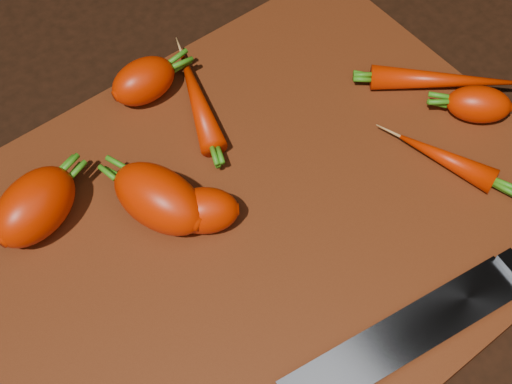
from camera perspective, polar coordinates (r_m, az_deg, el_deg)
ground at (r=0.62m, az=0.56°, el=-2.35°), size 2.00×2.00×0.01m
cutting_board at (r=0.62m, az=0.57°, el=-1.83°), size 0.50×0.40×0.01m
carrot_0 at (r=0.61m, az=-17.30°, el=-1.12°), size 0.09×0.07×0.05m
carrot_1 at (r=0.59m, az=-4.18°, el=-1.49°), size 0.07×0.07×0.04m
carrot_2 at (r=0.59m, az=-7.76°, el=-0.52°), size 0.07×0.10×0.05m
carrot_3 at (r=0.68m, az=-8.99°, el=8.76°), size 0.06×0.04×0.04m
carrot_4 at (r=0.69m, az=17.39°, el=6.71°), size 0.07×0.07×0.03m
carrot_5 at (r=0.67m, az=-4.70°, el=7.38°), size 0.06×0.12×0.02m
carrot_6 at (r=0.71m, az=14.73°, el=8.66°), size 0.12×0.11×0.02m
carrot_7 at (r=0.65m, az=14.98°, el=2.58°), size 0.05×0.09×0.02m
knife at (r=0.57m, az=13.43°, el=-10.18°), size 0.34×0.07×0.02m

